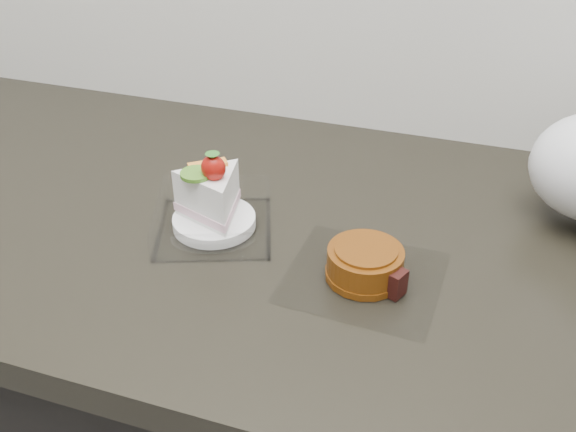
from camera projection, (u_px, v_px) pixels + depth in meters
The scene contains 2 objects.
cake_tray at pixel (213, 209), 0.80m from camera, with size 0.18×0.18×0.11m.
mooncake_wrap at pixel (366, 267), 0.73m from camera, with size 0.18×0.17×0.04m.
Camera 1 is at (0.18, 1.04, 1.36)m, focal length 40.00 mm.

